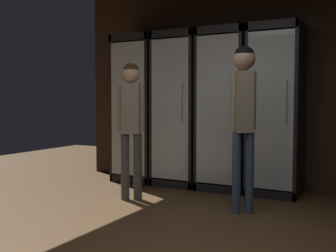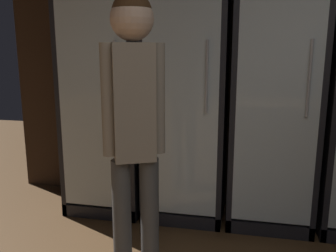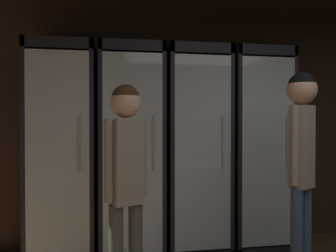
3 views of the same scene
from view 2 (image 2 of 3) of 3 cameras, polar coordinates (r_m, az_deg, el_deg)
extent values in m
cube|color=black|center=(3.19, -8.13, 6.88)|extent=(0.62, 0.04, 2.09)
cube|color=black|center=(3.06, -15.05, 6.40)|extent=(0.04, 0.57, 2.09)
cube|color=black|center=(2.84, -4.40, 6.38)|extent=(0.04, 0.57, 2.09)
cube|color=black|center=(3.19, -9.27, -11.72)|extent=(0.62, 0.57, 0.10)
cube|color=white|center=(3.16, -8.32, 6.83)|extent=(0.54, 0.02, 1.85)
cube|color=silver|center=(2.68, -12.12, 5.83)|extent=(0.54, 0.02, 1.85)
cylinder|color=#B2B2B7|center=(2.58, -8.61, 8.07)|extent=(0.02, 0.02, 0.50)
cube|color=silver|center=(3.16, -9.32, -10.56)|extent=(0.52, 0.49, 0.02)
cylinder|color=#336B38|center=(3.22, -11.43, -8.34)|extent=(0.06, 0.06, 0.18)
cylinder|color=#336B38|center=(3.17, -11.53, -6.16)|extent=(0.02, 0.02, 0.08)
cylinder|color=#2D2D33|center=(3.22, -11.43, -8.32)|extent=(0.06, 0.06, 0.07)
cylinder|color=black|center=(3.04, -7.43, -9.26)|extent=(0.08, 0.08, 0.20)
cylinder|color=black|center=(3.00, -7.50, -6.93)|extent=(0.03, 0.03, 0.07)
cylinder|color=beige|center=(3.05, -7.43, -9.48)|extent=(0.08, 0.08, 0.08)
cube|color=silver|center=(3.01, -9.61, -2.43)|extent=(0.52, 0.49, 0.02)
cylinder|color=#336B38|center=(3.04, -13.46, -0.05)|extent=(0.08, 0.08, 0.23)
cylinder|color=#336B38|center=(3.02, -13.59, 2.69)|extent=(0.03, 0.03, 0.06)
cylinder|color=#B2332D|center=(3.05, -13.44, -0.50)|extent=(0.08, 0.08, 0.09)
cylinder|color=gray|center=(3.01, -10.89, -0.28)|extent=(0.08, 0.08, 0.21)
cylinder|color=gray|center=(2.98, -10.99, 2.31)|extent=(0.03, 0.03, 0.06)
cylinder|color=tan|center=(3.01, -10.87, -0.77)|extent=(0.08, 0.08, 0.08)
cylinder|color=gray|center=(3.00, -8.21, -0.05)|extent=(0.06, 0.06, 0.23)
cylinder|color=gray|center=(2.97, -8.30, 2.94)|extent=(0.02, 0.02, 0.09)
cylinder|color=white|center=(3.00, -8.20, -0.50)|extent=(0.07, 0.07, 0.06)
cylinder|color=#194723|center=(2.95, -6.07, -0.57)|extent=(0.07, 0.07, 0.19)
cylinder|color=#194723|center=(2.92, -6.12, 1.89)|extent=(0.03, 0.03, 0.06)
cylinder|color=white|center=(2.95, -6.06, -1.09)|extent=(0.07, 0.07, 0.06)
cube|color=silver|center=(2.94, -9.92, 6.32)|extent=(0.52, 0.49, 0.02)
cylinder|color=black|center=(2.99, -13.59, 8.33)|extent=(0.06, 0.06, 0.20)
cylinder|color=black|center=(2.98, -13.71, 10.88)|extent=(0.02, 0.02, 0.07)
cylinder|color=beige|center=(2.99, -13.59, 8.26)|extent=(0.07, 0.07, 0.07)
cylinder|color=black|center=(2.97, -11.04, 8.76)|extent=(0.08, 0.08, 0.23)
cylinder|color=black|center=(2.97, -11.16, 11.69)|extent=(0.03, 0.03, 0.07)
cylinder|color=white|center=(2.97, -11.03, 8.66)|extent=(0.08, 0.08, 0.09)
cylinder|color=#336B38|center=(2.88, -9.09, 8.43)|extent=(0.08, 0.08, 0.20)
cylinder|color=#336B38|center=(2.87, -9.19, 11.35)|extent=(0.02, 0.02, 0.09)
cylinder|color=#B2332D|center=(2.88, -9.08, 7.98)|extent=(0.08, 0.08, 0.07)
cylinder|color=brown|center=(2.83, -6.68, 8.22)|extent=(0.08, 0.08, 0.18)
cylinder|color=brown|center=(2.83, -6.74, 10.84)|extent=(0.03, 0.03, 0.08)
cylinder|color=white|center=(2.83, -6.67, 7.81)|extent=(0.08, 0.08, 0.06)
cube|color=silver|center=(2.93, -10.25, 15.32)|extent=(0.52, 0.49, 0.02)
cylinder|color=brown|center=(3.02, -13.77, 17.32)|extent=(0.07, 0.07, 0.22)
cylinder|color=tan|center=(3.02, -13.75, 17.00)|extent=(0.07, 0.07, 0.07)
cylinder|color=#9EAD99|center=(2.96, -11.65, 17.62)|extent=(0.07, 0.07, 0.23)
cylinder|color=#2D2D33|center=(2.96, -11.63, 17.36)|extent=(0.07, 0.07, 0.08)
cylinder|color=#9EAD99|center=(2.89, -9.30, 17.89)|extent=(0.07, 0.07, 0.23)
cylinder|color=beige|center=(2.89, -9.31, 17.97)|extent=(0.07, 0.07, 0.06)
cylinder|color=#9EAD99|center=(2.83, -6.79, 17.96)|extent=(0.08, 0.08, 0.22)
cylinder|color=#2D2D33|center=(2.82, -6.78, 17.36)|extent=(0.08, 0.08, 0.08)
cube|color=black|center=(3.02, 3.83, 6.72)|extent=(0.62, 0.04, 2.09)
cube|color=black|center=(2.82, -2.89, 6.36)|extent=(0.04, 0.57, 2.09)
cube|color=black|center=(2.73, 9.13, 6.04)|extent=(0.04, 0.57, 2.09)
cube|color=black|center=(3.02, 2.82, -12.91)|extent=(0.62, 0.57, 0.10)
cube|color=white|center=(2.99, 3.75, 6.67)|extent=(0.54, 0.02, 1.85)
cube|color=silver|center=(2.49, 2.02, 5.64)|extent=(0.54, 0.02, 1.85)
cylinder|color=#B2B2B7|center=(2.43, 6.33, 7.90)|extent=(0.02, 0.02, 0.50)
cube|color=silver|center=(3.00, 2.83, -11.69)|extent=(0.52, 0.49, 0.02)
cylinder|color=#194723|center=(2.98, -0.37, -9.16)|extent=(0.06, 0.06, 0.24)
cylinder|color=#194723|center=(2.93, -0.37, -6.27)|extent=(0.02, 0.02, 0.08)
cylinder|color=white|center=(2.98, -0.37, -9.09)|extent=(0.06, 0.06, 0.09)
cylinder|color=#194723|center=(2.96, 2.74, -9.50)|extent=(0.07, 0.07, 0.22)
cylinder|color=#194723|center=(2.90, 2.77, -6.55)|extent=(0.02, 0.02, 0.10)
cylinder|color=beige|center=(2.96, 2.74, -9.66)|extent=(0.07, 0.07, 0.06)
cylinder|color=black|center=(2.95, 6.18, -10.06)|extent=(0.07, 0.07, 0.18)
cylinder|color=black|center=(2.90, 6.24, -7.66)|extent=(0.03, 0.03, 0.08)
cylinder|color=beige|center=(2.96, 6.18, -10.42)|extent=(0.07, 0.07, 0.07)
cube|color=silver|center=(2.81, 2.96, -0.11)|extent=(0.52, 0.49, 0.02)
cylinder|color=#194723|center=(2.77, 0.22, 2.28)|extent=(0.08, 0.08, 0.23)
cylinder|color=#194723|center=(2.75, 0.23, 5.37)|extent=(0.03, 0.03, 0.08)
cylinder|color=#2D2D33|center=(2.77, 0.22, 2.05)|extent=(0.08, 0.08, 0.06)
cylinder|color=#194723|center=(2.79, 5.85, 2.29)|extent=(0.07, 0.07, 0.22)
cylinder|color=#194723|center=(2.77, 5.91, 5.22)|extent=(0.03, 0.03, 0.06)
cylinder|color=#2D2D33|center=(2.80, 5.84, 2.08)|extent=(0.08, 0.08, 0.08)
cube|color=silver|center=(2.75, 3.10, 12.52)|extent=(0.52, 0.49, 0.02)
cylinder|color=brown|center=(2.81, -0.28, 14.63)|extent=(0.07, 0.07, 0.19)
cylinder|color=brown|center=(2.81, -0.28, 17.18)|extent=(0.02, 0.02, 0.06)
cylinder|color=#2D2D33|center=(2.80, -0.28, 14.34)|extent=(0.07, 0.07, 0.06)
cylinder|color=#194723|center=(2.76, 3.13, 15.13)|extent=(0.07, 0.07, 0.24)
cylinder|color=#194723|center=(2.78, 3.17, 18.34)|extent=(0.03, 0.03, 0.07)
cylinder|color=tan|center=(2.76, 3.13, 14.93)|extent=(0.07, 0.07, 0.07)
cylinder|color=black|center=(2.78, 6.98, 14.92)|extent=(0.07, 0.07, 0.22)
cylinder|color=black|center=(2.79, 7.06, 17.97)|extent=(0.02, 0.02, 0.07)
cylinder|color=tan|center=(2.78, 6.97, 14.30)|extent=(0.07, 0.07, 0.06)
cube|color=black|center=(3.00, 16.51, 6.22)|extent=(0.62, 0.04, 2.09)
cube|color=black|center=(2.73, 10.77, 5.98)|extent=(0.04, 0.57, 2.09)
cube|color=black|center=(2.78, 22.97, 5.36)|extent=(0.04, 0.57, 2.09)
cube|color=black|center=(3.00, 15.76, -13.55)|extent=(0.62, 0.57, 0.10)
cube|color=white|center=(2.97, 16.56, 6.17)|extent=(0.54, 0.02, 1.85)
cube|color=silver|center=(2.46, 17.44, 5.04)|extent=(0.54, 0.02, 1.85)
cylinder|color=#B2B2B7|center=(2.45, 22.04, 7.16)|extent=(0.02, 0.02, 0.50)
cube|color=silver|center=(2.97, 15.83, -12.33)|extent=(0.52, 0.49, 0.02)
cylinder|color=gray|center=(2.92, 12.59, -10.01)|extent=(0.07, 0.07, 0.23)
cylinder|color=gray|center=(2.86, 12.73, -7.01)|extent=(0.03, 0.03, 0.09)
cylinder|color=#2D2D33|center=(2.92, 12.58, -10.17)|extent=(0.08, 0.08, 0.07)
cylinder|color=#194723|center=(2.96, 16.11, -9.79)|extent=(0.06, 0.06, 0.24)
cylinder|color=#194723|center=(2.91, 16.28, -7.01)|extent=(0.02, 0.02, 0.07)
cylinder|color=#2D2D33|center=(2.97, 16.09, -10.01)|extent=(0.06, 0.06, 0.09)
cylinder|color=#336B38|center=(2.94, 19.33, -10.43)|extent=(0.06, 0.06, 0.21)
cylinder|color=#336B38|center=(2.89, 19.52, -7.75)|extent=(0.02, 0.02, 0.08)
cylinder|color=beige|center=(2.94, 19.32, -10.56)|extent=(0.07, 0.07, 0.07)
cube|color=silver|center=(2.78, 16.54, -0.70)|extent=(0.52, 0.49, 0.02)
cylinder|color=#9EAD99|center=(2.73, 14.04, 1.31)|extent=(0.07, 0.07, 0.18)
cylinder|color=#9EAD99|center=(2.71, 14.17, 3.92)|extent=(0.02, 0.02, 0.07)
cylinder|color=#2D2D33|center=(2.74, 14.01, 0.85)|extent=(0.07, 0.07, 0.05)
cylinder|color=gray|center=(2.73, 19.59, 1.58)|extent=(0.07, 0.07, 0.24)
cylinder|color=gray|center=(2.71, 19.83, 5.01)|extent=(0.02, 0.02, 0.09)
cylinder|color=tan|center=(2.74, 19.56, 1.20)|extent=(0.07, 0.07, 0.09)
cube|color=silver|center=(2.72, 17.31, 12.03)|extent=(0.52, 0.49, 0.02)
cylinder|color=#336B38|center=(2.73, 14.75, 14.48)|extent=(0.07, 0.07, 0.20)
cylinder|color=#336B38|center=(2.74, 14.91, 17.45)|extent=(0.03, 0.03, 0.08)
cylinder|color=beige|center=(2.73, 14.73, 14.18)|extent=(0.07, 0.07, 0.07)
cylinder|color=brown|center=(2.71, 20.20, 14.06)|extent=(0.07, 0.07, 0.19)
cylinder|color=brown|center=(2.72, 20.43, 17.11)|extent=(0.03, 0.03, 0.10)
cylinder|color=#B2332D|center=(2.71, 20.18, 13.73)|extent=(0.07, 0.07, 0.05)
cube|color=black|center=(2.79, 24.53, 5.26)|extent=(0.04, 0.57, 2.09)
cylinder|color=gray|center=(2.97, 25.37, -10.70)|extent=(0.07, 0.07, 0.21)
cylinder|color=gray|center=(2.93, 25.61, -8.20)|extent=(0.03, 0.03, 0.07)
cylinder|color=#B2332D|center=(2.98, 25.33, -11.17)|extent=(0.08, 0.08, 0.07)
cylinder|color=#4C4C4C|center=(1.96, -7.44, -16.44)|extent=(0.10, 0.10, 0.78)
cylinder|color=#4C4C4C|center=(1.98, -2.97, -16.11)|extent=(0.10, 0.10, 0.78)
cube|color=gray|center=(1.75, -5.61, 3.76)|extent=(0.25, 0.22, 0.58)
cylinder|color=gray|center=(1.74, -9.76, 4.07)|extent=(0.07, 0.07, 0.55)
cylinder|color=gray|center=(1.77, -1.54, 4.37)|extent=(0.07, 0.07, 0.55)
sphere|color=beige|center=(1.74, -5.89, 16.98)|extent=(0.21, 0.21, 0.21)
sphere|color=#472D19|center=(1.75, -5.91, 17.84)|extent=(0.19, 0.19, 0.19)
camera|label=1|loc=(3.15, 149.52, -13.06)|focal=43.87mm
camera|label=3|loc=(0.93, -125.48, -4.90)|focal=36.41mm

